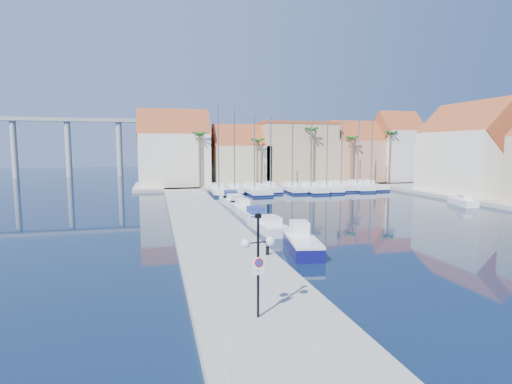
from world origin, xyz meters
TOP-DOWN VIEW (x-y plane):
  - ground at (0.00, 0.00)m, footprint 260.00×260.00m
  - quay_west at (-9.00, 13.50)m, footprint 6.00×77.00m
  - shore_north at (10.00, 48.00)m, footprint 54.00×16.00m
  - lamp_post at (-9.48, -10.70)m, footprint 1.42×0.51m
  - bollard at (-6.60, -1.87)m, footprint 0.22×0.22m
  - fishing_boat at (-3.53, 0.15)m, footprint 2.79×5.87m
  - motorboat_west_0 at (-3.93, 7.22)m, footprint 2.33×6.26m
  - motorboat_west_1 at (-3.84, 12.67)m, footprint 1.99×6.11m
  - motorboat_west_2 at (-3.82, 18.76)m, footprint 2.18×6.15m
  - motorboat_west_3 at (-3.81, 23.45)m, footprint 2.65×6.98m
  - motorboat_west_4 at (-3.46, 27.87)m, footprint 2.99×7.54m
  - motorboat_east_1 at (23.98, 16.15)m, footprint 2.79×5.15m
  - sailboat_0 at (-3.81, 36.03)m, footprint 2.69×9.09m
  - sailboat_1 at (-1.09, 37.09)m, footprint 2.86×8.31m
  - sailboat_2 at (1.75, 35.78)m, footprint 3.24×11.68m
  - sailboat_3 at (4.81, 36.95)m, footprint 2.35×8.22m
  - sailboat_4 at (8.24, 36.22)m, footprint 2.52×9.20m
  - sailboat_5 at (11.24, 35.62)m, footprint 3.04×10.52m
  - sailboat_6 at (14.18, 35.98)m, footprint 3.51×10.58m
  - sailboat_7 at (17.17, 36.76)m, footprint 2.46×8.63m
  - sailboat_8 at (20.01, 36.35)m, footprint 3.43×10.04m
  - sailboat_9 at (22.77, 36.72)m, footprint 2.47×8.93m
  - building_0 at (-10.00, 47.00)m, footprint 12.30×9.00m
  - building_1 at (2.00, 47.00)m, footprint 10.30×8.00m
  - building_2 at (13.00, 48.00)m, footprint 14.20×10.20m
  - building_3 at (25.00, 47.00)m, footprint 10.30×8.00m
  - building_4 at (34.00, 46.00)m, footprint 8.30×8.00m
  - building_6 at (32.00, 24.00)m, footprint 9.00×14.30m
  - palm_0 at (-6.00, 42.00)m, footprint 2.60×2.60m
  - palm_1 at (4.00, 42.00)m, footprint 2.60×2.60m
  - palm_2 at (14.00, 42.00)m, footprint 2.60×2.60m
  - palm_3 at (22.00, 42.00)m, footprint 2.60×2.60m
  - palm_4 at (30.00, 42.00)m, footprint 2.60×2.60m
  - viaduct at (-39.07, 82.00)m, footprint 48.00×2.20m

SIDE VIEW (x-z plane):
  - ground at x=0.00m, z-range 0.00..0.00m
  - quay_west at x=-9.00m, z-range 0.00..0.50m
  - shore_north at x=10.00m, z-range 0.00..0.50m
  - motorboat_west_1 at x=-3.84m, z-range -0.19..1.21m
  - motorboat_east_1 at x=23.98m, z-range -0.19..1.21m
  - motorboat_west_0 at x=-3.93m, z-range -0.19..1.21m
  - motorboat_west_2 at x=-3.82m, z-range -0.19..1.21m
  - motorboat_west_3 at x=-3.81m, z-range -0.19..1.21m
  - motorboat_west_4 at x=-3.46m, z-range -0.19..1.21m
  - sailboat_2 at x=1.75m, z-range -5.47..6.59m
  - sailboat_5 at x=11.24m, z-range -4.94..6.07m
  - sailboat_6 at x=14.18m, z-range -4.95..6.07m
  - sailboat_4 at x=8.24m, z-range -4.93..6.08m
  - sailboat_9 at x=22.77m, z-range -5.99..7.22m
  - sailboat_3 at x=4.81m, z-range -5.51..6.74m
  - sailboat_0 at x=-3.81m, z-range -6.20..7.44m
  - sailboat_8 at x=20.01m, z-range -6.83..8.07m
  - sailboat_1 at x=-1.09m, z-range -6.06..7.34m
  - sailboat_7 at x=17.17m, z-range -6.61..7.91m
  - fishing_boat at x=-3.53m, z-range -0.33..1.64m
  - bollard at x=-6.60m, z-range 0.50..1.05m
  - lamp_post at x=-9.48m, z-range 1.16..5.35m
  - building_1 at x=2.00m, z-range -0.20..10.80m
  - building_3 at x=25.00m, z-range -0.14..11.86m
  - building_2 at x=13.00m, z-range 0.51..12.01m
  - building_6 at x=32.00m, z-range -0.23..13.27m
  - building_0 at x=-10.00m, z-range -0.23..13.27m
  - building_4 at x=34.00m, z-range -0.03..13.97m
  - palm_1 at x=4.00m, z-range 3.56..12.71m
  - palm_3 at x=22.00m, z-range 3.78..13.43m
  - palm_0 at x=-6.00m, z-range 4.00..14.15m
  - palm_4 at x=30.00m, z-range 4.22..14.87m
  - palm_2 at x=14.00m, z-range 4.44..15.59m
  - viaduct at x=-39.07m, z-range 3.02..17.47m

